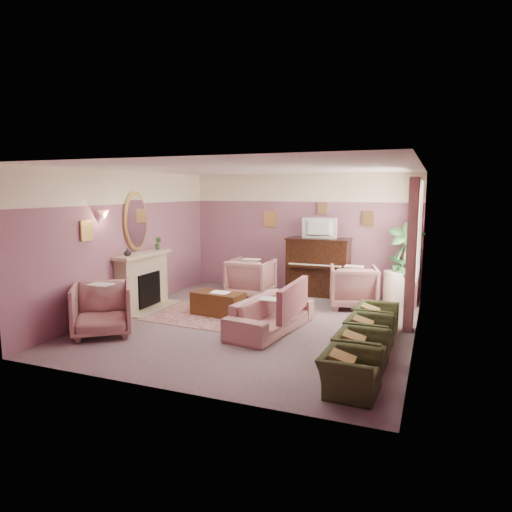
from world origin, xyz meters
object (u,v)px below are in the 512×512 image
at_px(sofa, 271,308).
at_px(floral_armchair_left, 251,276).
at_px(olive_chair_d, 376,315).
at_px(piano, 318,267).
at_px(floral_armchair_right, 353,284).
at_px(floral_armchair_front, 102,307).
at_px(olive_chair_b, 361,345).
at_px(olive_chair_a, 350,366).
at_px(side_table, 396,287).
at_px(television, 318,227).
at_px(olive_chair_c, 369,328).
at_px(coffee_table, 218,304).

bearing_deg(sofa, floral_armchair_left, 119.89).
relative_size(sofa, olive_chair_d, 2.56).
xyz_separation_m(piano, floral_armchair_right, (0.96, -0.84, -0.16)).
bearing_deg(floral_armchair_right, floral_armchair_left, 177.45).
xyz_separation_m(floral_armchair_front, olive_chair_b, (4.28, 0.11, -0.15)).
distance_m(olive_chair_a, side_table, 4.76).
xyz_separation_m(piano, side_table, (1.75, -0.17, -0.30)).
distance_m(floral_armchair_right, floral_armchair_front, 4.95).
bearing_deg(olive_chair_a, floral_armchair_front, 170.58).
height_order(floral_armchair_left, floral_armchair_right, same).
xyz_separation_m(olive_chair_d, side_table, (0.14, 2.30, 0.02)).
xyz_separation_m(television, olive_chair_c, (1.62, -3.24, -1.27)).
xyz_separation_m(floral_armchair_left, side_table, (3.13, 0.57, -0.14)).
bearing_deg(piano, television, -90.00).
height_order(piano, olive_chair_d, piano).
xyz_separation_m(olive_chair_a, olive_chair_b, (0.00, 0.82, 0.00)).
height_order(television, olive_chair_a, television).
height_order(television, sofa, television).
xyz_separation_m(floral_armchair_front, olive_chair_a, (4.28, -0.71, -0.15)).
distance_m(piano, sofa, 2.98).
bearing_deg(floral_armchair_right, sofa, -116.36).
height_order(coffee_table, floral_armchair_front, floral_armchair_front).
height_order(floral_armchair_front, olive_chair_b, floral_armchair_front).
height_order(coffee_table, olive_chair_b, olive_chair_b).
height_order(piano, olive_chair_c, piano).
distance_m(olive_chair_c, side_table, 3.12).
bearing_deg(olive_chair_a, coffee_table, 139.97).
relative_size(television, olive_chair_a, 1.04).
relative_size(sofa, side_table, 2.81).
height_order(sofa, side_table, sofa).
bearing_deg(television, coffee_table, -120.69).
bearing_deg(piano, olive_chair_b, -68.55).
relative_size(floral_armchair_front, olive_chair_a, 1.27).
bearing_deg(olive_chair_a, television, 108.31).
bearing_deg(floral_armchair_front, sofa, 26.04).
height_order(sofa, olive_chair_b, sofa).
distance_m(sofa, olive_chair_b, 2.06).
xyz_separation_m(piano, olive_chair_b, (1.62, -4.11, -0.32)).
relative_size(sofa, floral_armchair_front, 2.02).
relative_size(olive_chair_c, olive_chair_d, 1.00).
xyz_separation_m(coffee_table, olive_chair_d, (3.01, -0.07, 0.11)).
bearing_deg(side_table, coffee_table, -144.69).
bearing_deg(olive_chair_d, olive_chair_b, -90.00).
bearing_deg(side_table, piano, 174.35).
height_order(piano, floral_armchair_right, piano).
bearing_deg(olive_chair_a, olive_chair_d, 90.00).
bearing_deg(sofa, side_table, 56.57).
distance_m(floral_armchair_left, olive_chair_b, 4.52).
bearing_deg(side_table, television, 175.97).
xyz_separation_m(floral_armchair_left, olive_chair_b, (3.00, -3.37, -0.15)).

